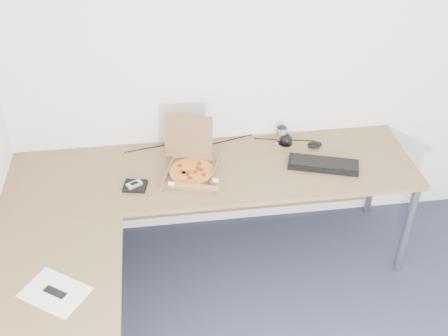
{
  "coord_description": "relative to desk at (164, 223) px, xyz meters",
  "views": [
    {
      "loc": [
        -0.81,
        -1.33,
        2.74
      ],
      "look_at": [
        -0.45,
        1.28,
        0.82
      ],
      "focal_mm": 44.44,
      "sensor_mm": 36.0,
      "label": 1
    }
  ],
  "objects": [
    {
      "name": "dome_speaker",
      "position": [
        0.83,
        0.64,
        0.07
      ],
      "size": [
        0.09,
        0.09,
        0.08
      ],
      "primitive_type": "ellipsoid",
      "color": "black",
      "rests_on": "desk"
    },
    {
      "name": "room_shell",
      "position": [
        0.82,
        -0.97,
        0.55
      ],
      "size": [
        3.5,
        3.5,
        2.5
      ],
      "primitive_type": null,
      "color": "white",
      "rests_on": "ground"
    },
    {
      "name": "mouse",
      "position": [
        1.01,
        0.58,
        0.05
      ],
      "size": [
        0.11,
        0.09,
        0.03
      ],
      "primitive_type": "ellipsoid",
      "rotation": [
        0.0,
        0.0,
        -0.27
      ],
      "color": "black",
      "rests_on": "desk"
    },
    {
      "name": "drinking_glass",
      "position": [
        0.8,
        0.66,
        0.09
      ],
      "size": [
        0.07,
        0.07,
        0.12
      ],
      "primitive_type": "cylinder",
      "color": "silver",
      "rests_on": "desk"
    },
    {
      "name": "cable_bundle",
      "position": [
        0.38,
        0.71,
        0.03
      ],
      "size": [
        0.6,
        0.12,
        0.01
      ],
      "primitive_type": null,
      "rotation": [
        0.0,
        0.0,
        0.14
      ],
      "color": "black",
      "rests_on": "desk"
    },
    {
      "name": "keyboard",
      "position": [
        1.0,
        0.36,
        0.04
      ],
      "size": [
        0.46,
        0.28,
        0.03
      ],
      "primitive_type": "cube",
      "rotation": [
        0.0,
        0.0,
        -0.32
      ],
      "color": "black",
      "rests_on": "desk"
    },
    {
      "name": "phone",
      "position": [
        -0.16,
        0.3,
        0.06
      ],
      "size": [
        0.1,
        0.08,
        0.02
      ],
      "primitive_type": "cube",
      "rotation": [
        0.0,
        0.0,
        0.51
      ],
      "color": "#B2B5BA",
      "rests_on": "wallet"
    },
    {
      "name": "pizza_box",
      "position": [
        0.19,
        0.41,
        0.07
      ],
      "size": [
        0.3,
        0.35,
        0.3
      ],
      "rotation": [
        0.0,
        0.0,
        -0.31
      ],
      "color": "olive",
      "rests_on": "desk"
    },
    {
      "name": "paper_sheet",
      "position": [
        -0.53,
        -0.45,
        0.03
      ],
      "size": [
        0.37,
        0.35,
        0.0
      ],
      "primitive_type": "cube",
      "rotation": [
        0.0,
        0.0,
        -0.61
      ],
      "color": "white",
      "rests_on": "desk"
    },
    {
      "name": "wallet",
      "position": [
        -0.15,
        0.31,
        0.04
      ],
      "size": [
        0.15,
        0.14,
        0.02
      ],
      "primitive_type": "cube",
      "rotation": [
        0.0,
        0.0,
        -0.21
      ],
      "color": "black",
      "rests_on": "desk"
    },
    {
      "name": "desk",
      "position": [
        0.0,
        0.0,
        0.0
      ],
      "size": [
        2.5,
        2.2,
        0.73
      ],
      "color": "olive",
      "rests_on": "ground"
    }
  ]
}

